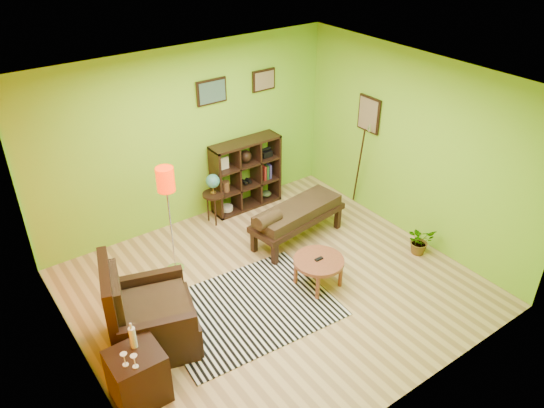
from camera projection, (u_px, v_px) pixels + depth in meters
ground at (274, 288)px, 7.18m from camera, size 5.00×5.00×0.00m
room_shell at (267, 171)px, 6.22m from camera, size 5.04×4.54×2.82m
zebra_rug at (248, 308)px, 6.82m from camera, size 2.27×1.74×0.01m
coffee_table at (319, 263)px, 7.06m from camera, size 0.68×0.68×0.44m
armchair at (147, 320)px, 6.14m from camera, size 1.19×1.19×1.17m
side_cabinet at (138, 376)px, 5.47m from camera, size 0.54×0.49×0.95m
floor_lamp at (166, 189)px, 6.86m from camera, size 0.24×0.24×1.61m
globe_table at (213, 187)px, 8.27m from camera, size 0.35×0.35×0.86m
cube_shelf at (247, 174)px, 8.75m from camera, size 1.20×0.35×1.20m
bench at (296, 214)px, 7.93m from camera, size 1.62×0.77×0.72m
potted_plant at (420, 243)px, 7.80m from camera, size 0.50×0.53×0.34m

